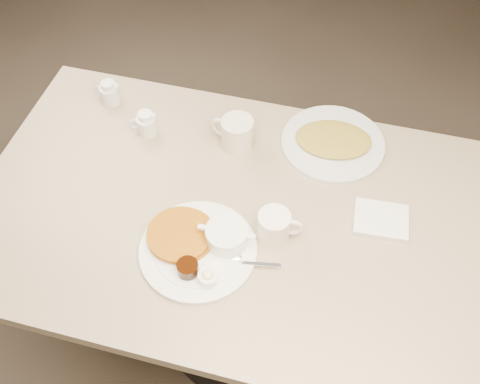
% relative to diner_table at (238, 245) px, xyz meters
% --- Properties ---
extents(room, '(7.04, 8.04, 2.84)m').
position_rel_diner_table_xyz_m(room, '(0.00, 0.00, 0.82)').
color(room, '#4C3F33').
rests_on(room, ground).
extents(diner_table, '(1.50, 0.90, 0.75)m').
position_rel_diner_table_xyz_m(diner_table, '(0.00, 0.00, 0.00)').
color(diner_table, tan).
rests_on(diner_table, ground).
extents(main_plate, '(0.38, 0.32, 0.07)m').
position_rel_diner_table_xyz_m(main_plate, '(-0.06, -0.14, 0.19)').
color(main_plate, white).
rests_on(main_plate, diner_table).
extents(coffee_mug_near, '(0.13, 0.10, 0.09)m').
position_rel_diner_table_xyz_m(coffee_mug_near, '(0.11, -0.05, 0.22)').
color(coffee_mug_near, white).
rests_on(coffee_mug_near, diner_table).
extents(napkin, '(0.15, 0.13, 0.02)m').
position_rel_diner_table_xyz_m(napkin, '(0.39, 0.07, 0.18)').
color(napkin, white).
rests_on(napkin, diner_table).
extents(coffee_mug_far, '(0.15, 0.12, 0.10)m').
position_rel_diner_table_xyz_m(coffee_mug_far, '(-0.07, 0.25, 0.22)').
color(coffee_mug_far, silver).
rests_on(coffee_mug_far, diner_table).
extents(creamer_left, '(0.09, 0.07, 0.08)m').
position_rel_diner_table_xyz_m(creamer_left, '(-0.35, 0.23, 0.21)').
color(creamer_left, white).
rests_on(creamer_left, diner_table).
extents(creamer_right, '(0.10, 0.08, 0.08)m').
position_rel_diner_table_xyz_m(creamer_right, '(-0.52, 0.33, 0.21)').
color(creamer_right, silver).
rests_on(creamer_right, diner_table).
extents(hash_plate, '(0.35, 0.35, 0.04)m').
position_rel_diner_table_xyz_m(hash_plate, '(0.22, 0.32, 0.18)').
color(hash_plate, silver).
rests_on(hash_plate, diner_table).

